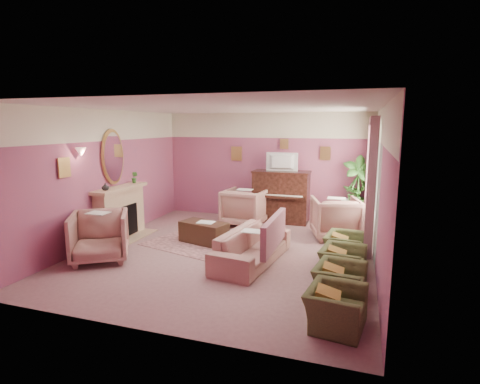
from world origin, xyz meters
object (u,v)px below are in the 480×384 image
(olive_chair_b, at_px, (340,276))
(side_table, at_px, (351,215))
(floral_armchair_left, at_px, (245,205))
(floral_armchair_front, at_px, (99,234))
(television, at_px, (281,161))
(olive_chair_a, at_px, (336,301))
(piano, at_px, (281,197))
(sofa, at_px, (252,240))
(coffee_table, at_px, (204,232))
(olive_chair_d, at_px, (345,243))
(floral_armchair_right, at_px, (336,216))
(olive_chair_c, at_px, (343,257))

(olive_chair_b, distance_m, side_table, 3.90)
(floral_armchair_left, relative_size, floral_armchair_front, 1.00)
(television, height_order, olive_chair_a, television)
(olive_chair_a, bearing_deg, floral_armchair_left, 120.46)
(piano, relative_size, floral_armchair_left, 1.38)
(floral_armchair_front, distance_m, olive_chair_b, 4.32)
(floral_armchair_front, bearing_deg, television, 55.40)
(sofa, relative_size, floral_armchair_left, 2.02)
(sofa, xyz_separation_m, side_table, (1.65, 2.89, -0.06))
(coffee_table, height_order, olive_chair_d, olive_chair_d)
(piano, xyz_separation_m, floral_armchair_left, (-0.79, -0.60, -0.14))
(piano, height_order, sofa, piano)
(television, relative_size, olive_chair_b, 1.03)
(floral_armchair_left, height_order, floral_armchair_right, same)
(sofa, relative_size, floral_armchair_front, 2.02)
(sofa, bearing_deg, olive_chair_b, -32.31)
(floral_armchair_front, relative_size, olive_chair_a, 1.31)
(olive_chair_a, relative_size, olive_chair_d, 1.00)
(television, bearing_deg, olive_chair_c, -61.63)
(sofa, height_order, side_table, sofa)
(television, xyz_separation_m, sofa, (0.11, -2.98, -1.19))
(television, relative_size, floral_armchair_right, 0.79)
(piano, bearing_deg, sofa, -87.96)
(olive_chair_d, xyz_separation_m, side_table, (0.05, 2.26, 0.02))
(floral_armchair_right, xyz_separation_m, olive_chair_c, (0.27, -2.19, -0.17))
(piano, bearing_deg, television, -90.00)
(coffee_table, bearing_deg, piano, 62.07)
(side_table, bearing_deg, floral_armchair_right, -109.44)
(floral_armchair_front, relative_size, olive_chair_c, 1.31)
(sofa, bearing_deg, olive_chair_c, -6.92)
(olive_chair_b, xyz_separation_m, olive_chair_c, (0.00, 0.82, 0.00))
(olive_chair_a, distance_m, olive_chair_b, 0.82)
(floral_armchair_right, distance_m, floral_armchair_front, 4.90)
(floral_armchair_front, bearing_deg, olive_chair_c, 7.80)
(coffee_table, distance_m, olive_chair_c, 3.07)
(television, height_order, side_table, television)
(floral_armchair_right, bearing_deg, olive_chair_b, -84.92)
(floral_armchair_front, distance_m, olive_chair_a, 4.44)
(olive_chair_b, bearing_deg, television, 113.22)
(sofa, bearing_deg, side_table, 60.22)
(olive_chair_b, bearing_deg, sofa, 147.69)
(floral_armchair_left, distance_m, floral_armchair_front, 3.68)
(floral_armchair_right, xyz_separation_m, olive_chair_d, (0.27, -1.37, -0.17))
(olive_chair_c, distance_m, olive_chair_d, 0.82)
(floral_armchair_right, relative_size, olive_chair_d, 1.31)
(olive_chair_d, bearing_deg, side_table, 88.78)
(olive_chair_d, bearing_deg, olive_chair_c, -90.00)
(floral_armchair_front, bearing_deg, floral_armchair_right, 34.52)
(television, xyz_separation_m, coffee_table, (-1.19, -2.20, -1.38))
(piano, relative_size, television, 1.75)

